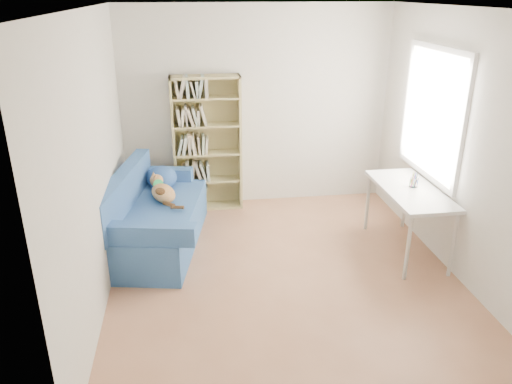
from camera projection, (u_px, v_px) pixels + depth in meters
ground at (284, 274)px, 5.18m from camera, size 4.00×4.00×0.00m
room_shell at (297, 119)px, 4.61m from camera, size 3.54×4.04×2.62m
sofa at (154, 217)px, 5.67m from camera, size 1.18×1.96×0.89m
bookshelf at (207, 149)px, 6.49m from camera, size 0.88×0.27×1.76m
desk at (410, 195)px, 5.40m from camera, size 0.58×1.26×0.75m
pen_cup at (414, 181)px, 5.41m from camera, size 0.09×0.09×0.17m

